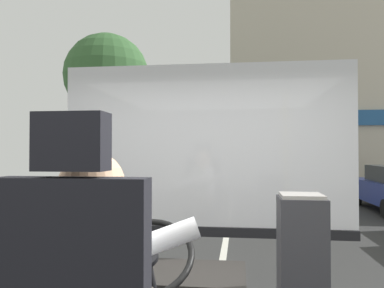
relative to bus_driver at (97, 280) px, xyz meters
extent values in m
cube|color=#2E2E2E|center=(0.22, 9.09, -1.38)|extent=(18.00, 44.00, 0.05)
cube|color=silver|center=(0.22, 9.09, -1.35)|extent=(0.12, 39.60, 0.00)
cube|color=black|center=(0.00, -0.21, 0.06)|extent=(0.48, 0.10, 0.66)
cube|color=black|center=(0.00, -0.21, 0.50)|extent=(0.22, 0.10, 0.18)
cube|color=#70934C|center=(0.00, 0.12, 0.05)|extent=(0.06, 0.01, 0.32)
sphere|color=tan|center=(0.00, -0.05, 0.35)|extent=(0.23, 0.23, 0.23)
cylinder|color=silver|center=(0.10, 0.18, 0.07)|extent=(0.52, 0.19, 0.25)
cylinder|color=silver|center=(-0.10, 0.18, 0.07)|extent=(0.52, 0.19, 0.25)
cylinder|color=black|center=(0.00, 0.78, -0.25)|extent=(0.07, 0.27, 0.35)
torus|color=black|center=(0.00, 0.67, -0.10)|extent=(0.55, 0.47, 0.34)
cylinder|color=black|center=(0.00, 0.67, -0.10)|extent=(0.15, 0.14, 0.11)
cube|color=#333338|center=(0.86, 0.87, -0.26)|extent=(0.26, 0.26, 0.93)
cube|color=#9E9993|center=(0.86, 0.87, 0.22)|extent=(0.23, 0.23, 0.02)
cube|color=silver|center=(0.22, 1.91, 0.52)|extent=(2.50, 0.01, 1.40)
cube|color=black|center=(0.22, 1.91, -0.22)|extent=(2.50, 0.08, 0.08)
cylinder|color=#4C3828|center=(-3.66, 10.10, 0.31)|extent=(0.29, 0.29, 3.33)
sphere|color=#31582D|center=(-3.66, 10.10, 2.84)|extent=(2.66, 2.66, 2.66)
cube|color=#BCB29E|center=(6.09, 16.84, 2.71)|extent=(11.92, 5.20, 8.13)
cube|color=#235184|center=(6.09, 14.19, 1.79)|extent=(11.45, 0.12, 0.60)
cylinder|color=black|center=(4.43, 11.96, -1.10)|extent=(0.14, 0.52, 0.52)
camera|label=1|loc=(0.51, -1.31, 0.47)|focal=35.24mm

